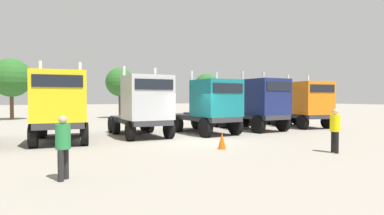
% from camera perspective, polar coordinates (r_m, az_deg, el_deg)
% --- Properties ---
extents(ground, '(200.00, 200.00, 0.00)m').
position_cam_1_polar(ground, '(16.55, 1.32, -6.12)').
color(ground, gray).
extents(semi_truck_yellow, '(3.29, 6.23, 4.15)m').
position_cam_1_polar(semi_truck_yellow, '(16.83, -22.97, 0.24)').
color(semi_truck_yellow, '#333338').
rests_on(semi_truck_yellow, ground).
extents(semi_truck_silver, '(2.68, 5.80, 4.10)m').
position_cam_1_polar(semi_truck_silver, '(18.03, -8.78, 0.38)').
color(semi_truck_silver, '#333338').
rests_on(semi_truck_silver, ground).
extents(semi_truck_teal, '(2.83, 5.93, 3.96)m').
position_cam_1_polar(semi_truck_teal, '(19.40, 3.34, 0.31)').
color(semi_truck_teal, '#333338').
rests_on(semi_truck_teal, ground).
extents(semi_truck_navy, '(2.70, 6.32, 4.13)m').
position_cam_1_polar(semi_truck_navy, '(22.06, 12.13, 0.64)').
color(semi_truck_navy, '#333338').
rests_on(semi_truck_navy, ground).
extents(semi_truck_orange, '(3.39, 6.09, 4.06)m').
position_cam_1_polar(semi_truck_orange, '(25.22, 20.02, 0.67)').
color(semi_truck_orange, '#333338').
rests_on(semi_truck_orange, ground).
extents(visitor_in_hivis, '(0.52, 0.52, 1.82)m').
position_cam_1_polar(visitor_in_hivis, '(14.15, 24.72, -3.30)').
color(visitor_in_hivis, black).
rests_on(visitor_in_hivis, ground).
extents(visitor_with_camera, '(0.55, 0.55, 1.79)m').
position_cam_1_polar(visitor_with_camera, '(9.31, -22.55, -5.96)').
color(visitor_with_camera, '#242424').
rests_on(visitor_with_camera, ground).
extents(traffic_cone_near, '(0.36, 0.36, 0.74)m').
position_cam_1_polar(traffic_cone_near, '(13.92, 5.53, -6.08)').
color(traffic_cone_near, '#F2590C').
rests_on(traffic_cone_near, ground).
extents(oak_far_left, '(3.97, 3.97, 6.35)m').
position_cam_1_polar(oak_far_left, '(37.29, -30.19, 4.73)').
color(oak_far_left, '#4C3823').
rests_on(oak_far_left, ground).
extents(oak_far_centre, '(3.20, 3.20, 5.65)m').
position_cam_1_polar(oak_far_centre, '(35.87, -13.04, 4.52)').
color(oak_far_centre, '#4C3823').
rests_on(oak_far_centre, ground).
extents(oak_far_right, '(3.01, 3.01, 5.32)m').
position_cam_1_polar(oak_far_right, '(39.31, 2.63, 3.98)').
color(oak_far_right, '#4C3823').
rests_on(oak_far_right, ground).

